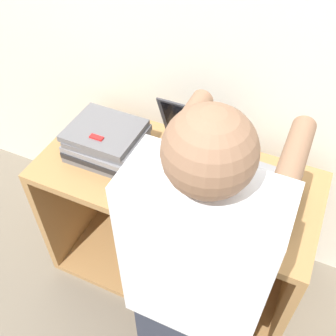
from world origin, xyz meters
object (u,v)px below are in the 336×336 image
(laptop_open, at_px, (182,156))
(person, at_px, (195,300))
(laptop_stack_left, at_px, (106,141))
(laptop_stack_right, at_px, (255,192))

(laptop_open, distance_m, person, 0.64)
(laptop_stack_left, xyz_separation_m, person, (0.63, -0.51, -0.06))
(laptop_open, relative_size, person, 0.24)
(laptop_open, bearing_deg, laptop_stack_right, -9.66)
(laptop_stack_left, bearing_deg, laptop_stack_right, 0.41)
(person, bearing_deg, laptop_stack_right, 83.69)
(laptop_stack_left, relative_size, laptop_stack_right, 1.01)
(laptop_open, xyz_separation_m, person, (0.29, -0.57, -0.04))
(laptop_stack_left, distance_m, laptop_stack_right, 0.68)
(laptop_open, relative_size, laptop_stack_left, 1.14)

